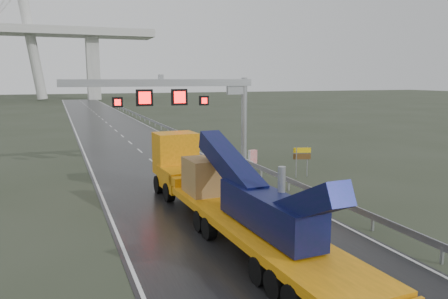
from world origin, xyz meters
name	(u,v)px	position (x,y,z in m)	size (l,w,h in m)	color
ground	(266,258)	(0.00, 0.00, 0.00)	(400.00, 400.00, 0.00)	#2D3424
road	(122,136)	(0.00, 40.00, 0.01)	(11.00, 200.00, 0.02)	black
guardrail	(193,138)	(6.10, 30.00, 0.70)	(0.20, 140.00, 1.40)	#92949A
sign_gantry	(188,98)	(2.10, 17.99, 5.61)	(14.90, 1.20, 7.42)	#B5B5B0
heavy_haul_truck	(218,188)	(-0.30, 4.83, 1.76)	(3.67, 19.40, 4.53)	orange
exit_sign_pair	(302,156)	(8.96, 12.18, 1.55)	(1.25, 0.43, 2.21)	gray
striped_barrier	(253,157)	(7.80, 18.17, 0.57)	(0.68, 0.36, 1.14)	red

